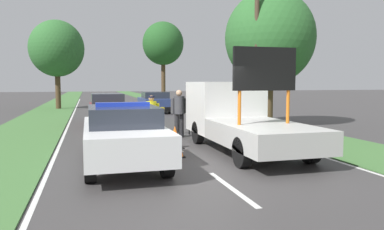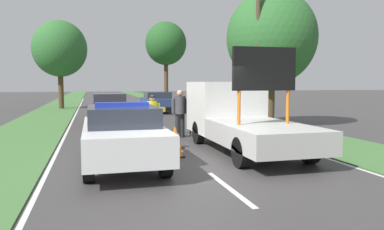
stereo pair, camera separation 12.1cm
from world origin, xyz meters
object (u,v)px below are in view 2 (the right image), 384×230
Objects in this scene: roadside_tree_near_left at (60,49)px; utility_pole at (258,31)px; pedestrian_civilian at (180,110)px; police_car at (122,134)px; traffic_cone_near_truck at (109,125)px; traffic_cone_centre_front at (175,137)px; queued_car_wagon_maroon at (109,108)px; traffic_cone_behind_barrier at (92,127)px; police_officer at (152,114)px; traffic_cone_lane_edge at (178,148)px; roadside_tree_mid_left at (271,38)px; road_barrier at (165,112)px; queued_car_hatch_blue at (157,101)px; work_truck at (237,115)px; roadside_tree_near_right at (166,44)px; traffic_cone_near_police at (203,125)px.

roadside_tree_near_left is 18.78m from utility_pole.
police_car is at bearing -142.95° from pedestrian_civilian.
pedestrian_civilian is 3.33m from traffic_cone_near_truck.
roadside_tree_near_left reaches higher than traffic_cone_centre_front.
queued_car_wagon_maroon reaches higher than traffic_cone_centre_front.
traffic_cone_behind_barrier is (-2.56, 4.23, -0.07)m from traffic_cone_centre_front.
traffic_cone_lane_edge is (0.18, -3.33, -0.71)m from police_officer.
pedestrian_civilian is 6.45m from roadside_tree_mid_left.
road_barrier is (2.07, 4.97, 0.12)m from police_car.
queued_car_wagon_maroon is 8.63m from roadside_tree_mid_left.
queued_car_hatch_blue is at bearing 61.68° from pedestrian_civilian.
roadside_tree_mid_left is (7.58, 0.53, 3.85)m from traffic_cone_near_truck.
queued_car_hatch_blue is 0.66× the size of roadside_tree_mid_left.
utility_pole reaches higher than road_barrier.
work_truck is at bearing -71.43° from roadside_tree_near_left.
work_truck is 1.31× the size of queued_car_wagon_maroon.
roadside_tree_near_left is at bearing 98.46° from traffic_cone_behind_barrier.
traffic_cone_behind_barrier is at bearing -81.54° from roadside_tree_near_left.
roadside_tree_mid_left reaches higher than police_officer.
police_officer is 2.48× the size of traffic_cone_near_truck.
traffic_cone_near_truck is 0.16× the size of queued_car_hatch_blue.
roadside_tree_near_right is (2.49, 24.39, 4.70)m from work_truck.
traffic_cone_near_police is (1.76, 0.64, -0.63)m from road_barrier.
traffic_cone_near_police is at bearing 65.71° from traffic_cone_lane_edge.
police_officer is 2.79× the size of traffic_cone_behind_barrier.
roadside_tree_near_left is (-4.86, 19.72, 4.35)m from traffic_cone_centre_front.
roadside_tree_mid_left is at bearing 159.23° from queued_car_wagon_maroon.
utility_pole reaches higher than police_car.
work_truck reaches higher than traffic_cone_lane_edge.
pedestrian_civilian reaches higher than traffic_cone_behind_barrier.
police_officer is 0.25× the size of roadside_tree_mid_left.
traffic_cone_near_truck is 8.52m from roadside_tree_mid_left.
roadside_tree_mid_left reaches higher than traffic_cone_centre_front.
work_truck reaches higher than queued_car_wagon_maroon.
pedestrian_civilian is 3.12× the size of traffic_cone_near_police.
traffic_cone_centre_front is 0.17× the size of queued_car_hatch_blue.
police_car is at bearing -124.27° from traffic_cone_near_police.
traffic_cone_near_police is 21.21m from roadside_tree_near_right.
queued_car_wagon_maroon is 0.73× the size of roadside_tree_mid_left.
queued_car_hatch_blue is 0.54× the size of roadside_tree_near_right.
traffic_cone_behind_barrier is 21.60m from roadside_tree_near_right.
roadside_tree_mid_left is (7.42, -2.81, 3.38)m from queued_car_wagon_maroon.
police_officer is 23.05m from roadside_tree_near_right.
police_car is 16.76m from queued_car_hatch_blue.
police_car is 27.15m from roadside_tree_near_right.
traffic_cone_centre_front is (-0.68, -2.23, -0.70)m from pedestrian_civilian.
police_officer is 6.01m from utility_pole.
work_truck reaches higher than traffic_cone_near_truck.
roadside_tree_near_right is (4.65, 25.35, 5.49)m from traffic_cone_lane_edge.
roadside_tree_near_left is (-6.87, 16.14, 4.42)m from traffic_cone_near_police.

